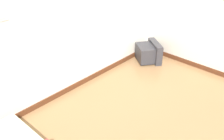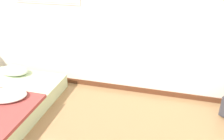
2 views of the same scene
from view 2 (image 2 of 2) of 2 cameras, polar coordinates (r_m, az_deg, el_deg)
The scene contains 2 objects.
wall_back at distance 4.16m, azimuth -6.54°, elevation 12.59°, with size 8.30×0.08×2.60m.
mattress_bed at distance 4.16m, azimuth -24.29°, elevation -6.87°, with size 1.38×1.91×0.38m.
Camera 2 is at (1.50, -1.31, 2.25)m, focal length 40.00 mm.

